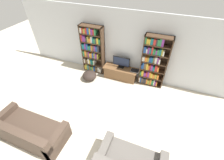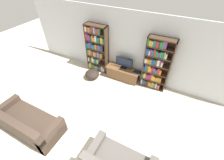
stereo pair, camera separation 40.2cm
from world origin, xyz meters
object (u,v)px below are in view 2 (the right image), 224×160
(couch_left_sectional, at_px, (27,123))
(tv_stand, at_px, (123,74))
(bookshelf_left, at_px, (97,49))
(television, at_px, (124,63))
(laptop, at_px, (137,72))
(bookshelf_right, at_px, (156,65))
(beanbag_ottoman, at_px, (92,74))

(couch_left_sectional, bearing_deg, tv_stand, 66.62)
(bookshelf_left, distance_m, television, 1.27)
(bookshelf_left, relative_size, laptop, 6.24)
(bookshelf_left, xyz_separation_m, tv_stand, (1.24, -0.11, -0.74))
(bookshelf_left, distance_m, couch_left_sectional, 3.55)
(tv_stand, xyz_separation_m, couch_left_sectional, (-1.45, -3.37, 0.03))
(bookshelf_right, xyz_separation_m, laptop, (-0.59, -0.09, -0.47))
(laptop, xyz_separation_m, couch_left_sectional, (-2.03, -3.38, -0.23))
(tv_stand, bearing_deg, television, 90.00)
(bookshelf_right, height_order, beanbag_ottoman, bookshelf_right)
(television, relative_size, couch_left_sectional, 0.34)
(bookshelf_left, height_order, beanbag_ottoman, bookshelf_left)
(bookshelf_right, bearing_deg, bookshelf_left, -179.96)
(bookshelf_left, relative_size, tv_stand, 1.46)
(bookshelf_right, height_order, couch_left_sectional, bookshelf_right)
(television, bearing_deg, tv_stand, -90.00)
(bookshelf_left, xyz_separation_m, beanbag_ottoman, (0.11, -0.63, -0.82))
(tv_stand, height_order, couch_left_sectional, couch_left_sectional)
(tv_stand, bearing_deg, laptop, 1.79)
(beanbag_ottoman, bearing_deg, laptop, 17.70)
(bookshelf_left, height_order, tv_stand, bookshelf_left)
(bookshelf_right, distance_m, laptop, 0.76)
(bookshelf_left, relative_size, bookshelf_right, 1.00)
(tv_stand, relative_size, beanbag_ottoman, 2.38)
(bookshelf_left, height_order, bookshelf_right, same)
(beanbag_ottoman, bearing_deg, tv_stand, 24.95)
(bookshelf_right, bearing_deg, tv_stand, -174.65)
(bookshelf_left, distance_m, tv_stand, 1.45)
(tv_stand, distance_m, laptop, 0.63)
(bookshelf_left, relative_size, television, 2.93)
(television, bearing_deg, beanbag_ottoman, -152.42)
(television, bearing_deg, bookshelf_right, 2.19)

